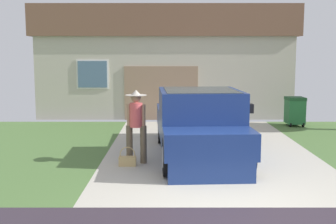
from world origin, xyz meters
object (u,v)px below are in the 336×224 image
handbag (127,160)px  wheeled_trash_bin (295,110)px  house_with_garage (165,61)px  pickup_truck (199,127)px  person_with_hat (136,122)px

handbag → wheeled_trash_bin: 7.65m
handbag → house_with_garage: (0.79, 10.27, 2.09)m
handbag → pickup_truck: bearing=25.0°
wheeled_trash_bin → handbag: bearing=-134.5°
person_with_hat → house_with_garage: bearing=94.9°
person_with_hat → handbag: person_with_hat is taller
pickup_truck → person_with_hat: bearing=15.9°
house_with_garage → handbag: bearing=-94.4°
house_with_garage → wheeled_trash_bin: house_with_garage is taller
handbag → wheeled_trash_bin: wheeled_trash_bin is taller
person_with_hat → wheeled_trash_bin: size_ratio=1.67×
handbag → wheeled_trash_bin: size_ratio=0.43×
person_with_hat → house_with_garage: size_ratio=0.16×
pickup_truck → house_with_garage: size_ratio=0.51×
person_with_hat → handbag: (-0.18, -0.27, -0.83)m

